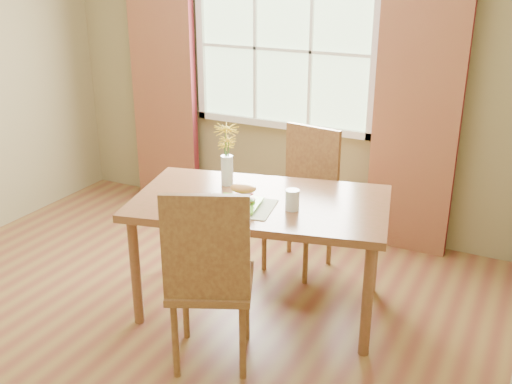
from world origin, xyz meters
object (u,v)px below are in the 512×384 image
object	(u,v)px
chair_near	(209,274)
chair_far	(305,192)
water_glass	(292,200)
dining_table	(260,211)
flower_vase	(227,149)
croissant_sandwich	(243,194)

from	to	relation	value
chair_near	chair_far	size ratio (longest dim) A/B	1.04
chair_far	water_glass	size ratio (longest dim) A/B	8.29
dining_table	flower_vase	distance (m)	0.48
chair_near	water_glass	xyz separation A→B (m)	(0.20, 0.65, 0.23)
croissant_sandwich	dining_table	bearing A→B (deg)	54.49
flower_vase	croissant_sandwich	bearing A→B (deg)	-45.75
dining_table	water_glass	distance (m)	0.29
dining_table	chair_far	distance (m)	0.72
chair_near	chair_far	bearing A→B (deg)	66.46
croissant_sandwich	chair_far	bearing A→B (deg)	70.48
dining_table	chair_far	world-z (taller)	chair_far
water_glass	flower_vase	bearing A→B (deg)	160.82
chair_far	water_glass	xyz separation A→B (m)	(0.23, -0.77, 0.26)
chair_far	flower_vase	distance (m)	0.80
dining_table	flower_vase	bearing A→B (deg)	143.27
dining_table	water_glass	bearing A→B (deg)	-27.02
chair_near	flower_vase	world-z (taller)	flower_vase
water_glass	flower_vase	distance (m)	0.63
dining_table	chair_near	xyz separation A→B (m)	(0.04, -0.71, -0.09)
chair_near	croissant_sandwich	bearing A→B (deg)	74.45
chair_near	croissant_sandwich	world-z (taller)	chair_near
croissant_sandwich	water_glass	distance (m)	0.31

